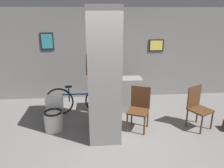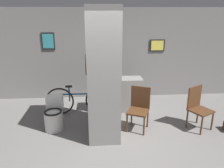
{
  "view_description": "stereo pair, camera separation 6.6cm",
  "coord_description": "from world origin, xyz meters",
  "px_view_note": "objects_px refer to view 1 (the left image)",
  "views": [
    {
      "loc": [
        -0.32,
        -3.65,
        2.49
      ],
      "look_at": [
        0.07,
        0.94,
        0.95
      ],
      "focal_mm": 35.0,
      "sensor_mm": 36.0,
      "label": 1
    },
    {
      "loc": [
        -0.25,
        -3.66,
        2.49
      ],
      "look_at": [
        0.07,
        0.94,
        0.95
      ],
      "focal_mm": 35.0,
      "sensor_mm": 36.0,
      "label": 2
    }
  ],
  "objects_px": {
    "chair_by_doorway": "(198,106)",
    "bicycle": "(79,100)",
    "toilet": "(54,116)",
    "bottle_tall": "(120,75)",
    "chair_near_pillar": "(139,107)"
  },
  "relations": [
    {
      "from": "chair_by_doorway",
      "to": "bottle_tall",
      "type": "distance_m",
      "value": 1.94
    },
    {
      "from": "bicycle",
      "to": "bottle_tall",
      "type": "xyz_separation_m",
      "value": [
        1.04,
        0.12,
        0.59
      ]
    },
    {
      "from": "toilet",
      "to": "chair_by_doorway",
      "type": "bearing_deg",
      "value": -3.03
    },
    {
      "from": "chair_near_pillar",
      "to": "bicycle",
      "type": "height_order",
      "value": "chair_near_pillar"
    },
    {
      "from": "toilet",
      "to": "chair_by_doorway",
      "type": "distance_m",
      "value": 3.17
    },
    {
      "from": "chair_by_doorway",
      "to": "bicycle",
      "type": "xyz_separation_m",
      "value": [
        -2.64,
        0.87,
        -0.14
      ]
    },
    {
      "from": "bottle_tall",
      "to": "toilet",
      "type": "bearing_deg",
      "value": -152.23
    },
    {
      "from": "toilet",
      "to": "chair_by_doorway",
      "type": "relative_size",
      "value": 0.74
    },
    {
      "from": "chair_near_pillar",
      "to": "chair_by_doorway",
      "type": "distance_m",
      "value": 1.3
    },
    {
      "from": "bicycle",
      "to": "bottle_tall",
      "type": "height_order",
      "value": "bottle_tall"
    },
    {
      "from": "toilet",
      "to": "bottle_tall",
      "type": "distance_m",
      "value": 1.88
    },
    {
      "from": "bicycle",
      "to": "chair_by_doorway",
      "type": "bearing_deg",
      "value": -18.19
    },
    {
      "from": "chair_by_doorway",
      "to": "bottle_tall",
      "type": "height_order",
      "value": "bottle_tall"
    },
    {
      "from": "chair_near_pillar",
      "to": "bicycle",
      "type": "bearing_deg",
      "value": 173.48
    },
    {
      "from": "bottle_tall",
      "to": "chair_by_doorway",
      "type": "bearing_deg",
      "value": -31.66
    }
  ]
}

